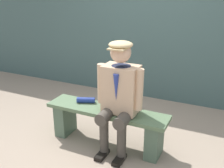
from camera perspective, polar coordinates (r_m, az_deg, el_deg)
The scene contains 5 objects.
ground_plane at distance 3.61m, azimuth -1.15°, elevation -12.50°, with size 30.00×30.00×0.00m, color gray.
bench at distance 3.45m, azimuth -1.19°, elevation -8.06°, with size 1.58×0.37×0.50m.
seated_man at distance 3.13m, azimuth 1.55°, elevation -1.79°, with size 0.58×0.55×1.38m.
rolled_magazine at distance 3.54m, azimuth -5.62°, elevation -3.45°, with size 0.07×0.07×0.24m, color navy.
stadium_wall at distance 4.80m, azimuth 8.73°, elevation 11.69°, with size 12.00×0.24×2.51m, color #3F5856.
Camera 1 is at (-1.36, 2.71, 1.96)m, focal length 42.68 mm.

